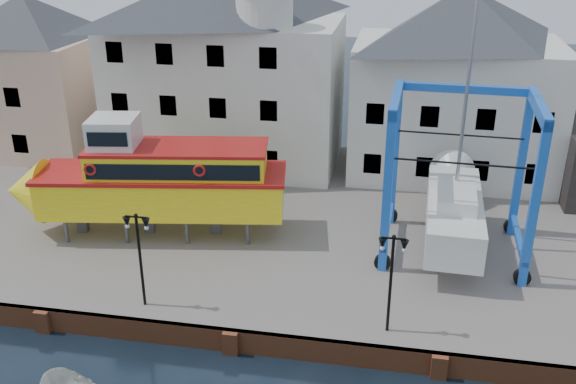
# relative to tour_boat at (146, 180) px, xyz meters

# --- Properties ---
(ground) EXTENTS (140.00, 140.00, 0.00)m
(ground) POSITION_rel_tour_boat_xyz_m (6.23, -7.50, -3.86)
(ground) COLOR black
(ground) RESTS_ON ground
(hardstanding) EXTENTS (44.00, 22.00, 1.00)m
(hardstanding) POSITION_rel_tour_boat_xyz_m (6.23, 3.50, -3.36)
(hardstanding) COLOR slate
(hardstanding) RESTS_ON ground
(quay_wall) EXTENTS (44.00, 0.47, 1.00)m
(quay_wall) POSITION_rel_tour_boat_xyz_m (6.23, -7.39, -3.36)
(quay_wall) COLOR brown
(quay_wall) RESTS_ON ground
(building_pink) EXTENTS (8.00, 7.00, 10.30)m
(building_pink) POSITION_rel_tour_boat_xyz_m (-11.77, 10.50, 2.29)
(building_pink) COLOR #D7AA93
(building_pink) RESTS_ON hardstanding
(building_white_main) EXTENTS (14.00, 8.30, 14.00)m
(building_white_main) POSITION_rel_tour_boat_xyz_m (1.36, 10.89, 3.49)
(building_white_main) COLOR silver
(building_white_main) RESTS_ON hardstanding
(building_white_right) EXTENTS (12.00, 8.00, 11.20)m
(building_white_right) POSITION_rel_tour_boat_xyz_m (15.23, 11.50, 2.74)
(building_white_right) COLOR silver
(building_white_right) RESTS_ON hardstanding
(lamp_post_left) EXTENTS (1.12, 0.32, 4.20)m
(lamp_post_left) POSITION_rel_tour_boat_xyz_m (2.23, -6.30, 0.32)
(lamp_post_left) COLOR black
(lamp_post_left) RESTS_ON hardstanding
(lamp_post_right) EXTENTS (1.12, 0.32, 4.20)m
(lamp_post_right) POSITION_rel_tour_boat_xyz_m (12.23, -6.30, 0.32)
(lamp_post_right) COLOR black
(lamp_post_right) RESTS_ON hardstanding
(tour_boat) EXTENTS (14.25, 5.43, 6.06)m
(tour_boat) POSITION_rel_tour_boat_xyz_m (0.00, 0.00, 0.00)
(tour_boat) COLOR #59595E
(tour_boat) RESTS_ON hardstanding
(travel_lift) EXTENTS (7.00, 9.75, 14.60)m
(travel_lift) POSITION_rel_tour_boat_xyz_m (14.97, 1.61, -0.42)
(travel_lift) COLOR #125CB5
(travel_lift) RESTS_ON hardstanding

